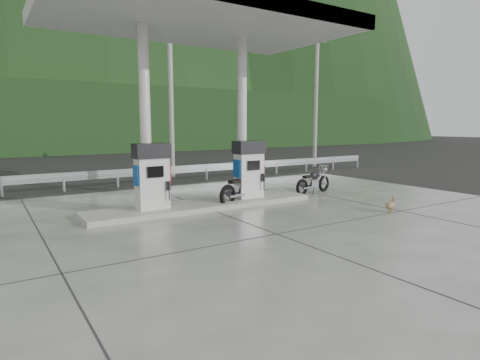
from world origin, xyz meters
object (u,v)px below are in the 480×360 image
gas_pump_left (152,176)px  motorcycle_right (313,182)px  motorcycle_left (243,188)px  duck (390,206)px  gas_pump_right (249,169)px

gas_pump_left → motorcycle_right: 6.09m
motorcycle_left → duck: bearing=-70.3°
gas_pump_left → duck: 6.72m
gas_pump_left → motorcycle_right: bearing=0.8°
gas_pump_right → motorcycle_right: (2.85, 0.09, -0.63)m
gas_pump_right → motorcycle_right: 2.92m
gas_pump_left → gas_pump_right: same height
gas_pump_left → gas_pump_right: bearing=0.0°
gas_pump_left → gas_pump_right: 3.20m
gas_pump_left → duck: (5.73, -3.41, -0.87)m
motorcycle_left → motorcycle_right: bearing=-17.5°
gas_pump_right → motorcycle_left: bearing=-176.2°
motorcycle_right → duck: motorcycle_right is taller
gas_pump_right → motorcycle_right: bearing=1.8°
motorcycle_left → gas_pump_left: bearing=160.3°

